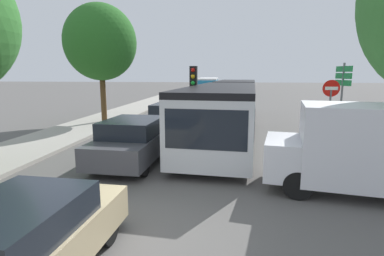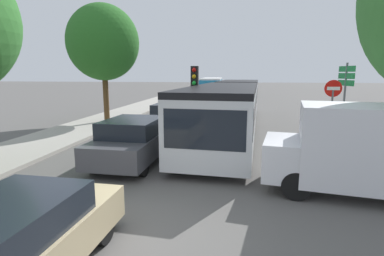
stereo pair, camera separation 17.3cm
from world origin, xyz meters
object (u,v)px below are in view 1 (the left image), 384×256
object	(u,v)px
queued_car_silver	(171,118)
queued_car_navy	(194,100)
articulated_bus	(230,103)
traffic_light	(193,87)
queued_car_green	(187,107)
direction_sign_post	(343,84)
queued_car_tan	(22,244)
city_bus_rear	(208,85)
queued_car_graphite	(134,140)
no_entry_sign	(330,103)
white_van	(377,148)
tree_left_mid	(100,44)

from	to	relation	value
queued_car_silver	queued_car_navy	size ratio (longest dim) A/B	1.04
articulated_bus	traffic_light	xyz separation A→B (m)	(-1.62, -3.28, 1.02)
queued_car_green	direction_sign_post	world-z (taller)	direction_sign_post
articulated_bus	direction_sign_post	size ratio (longest dim) A/B	4.85
queued_car_tan	traffic_light	distance (m)	9.92
city_bus_rear	queued_car_graphite	xyz separation A→B (m)	(-0.17, -32.20, -0.64)
queued_car_graphite	queued_car_navy	xyz separation A→B (m)	(0.06, 16.87, -0.04)
queued_car_graphite	traffic_light	xyz separation A→B (m)	(1.67, 3.38, 1.72)
queued_car_tan	traffic_light	world-z (taller)	traffic_light
queued_car_silver	no_entry_sign	distance (m)	7.68
queued_car_silver	queued_car_navy	distance (m)	11.30
articulated_bus	city_bus_rear	xyz separation A→B (m)	(-3.12, 25.54, -0.06)
queued_car_green	traffic_light	bearing A→B (deg)	-167.12
white_van	no_entry_sign	size ratio (longest dim) A/B	1.86
queued_car_graphite	queued_car_navy	bearing A→B (deg)	2.12
city_bus_rear	queued_car_graphite	size ratio (longest dim) A/B	2.55
tree_left_mid	traffic_light	bearing A→B (deg)	-34.91
queued_car_graphite	no_entry_sign	xyz separation A→B (m)	(7.47, 3.35, 1.10)
queued_car_silver	queued_car_green	xyz separation A→B (m)	(0.03, 5.51, -0.03)
no_entry_sign	queued_car_green	bearing A→B (deg)	-136.90
direction_sign_post	queued_car_silver	bearing A→B (deg)	-7.39
queued_car_silver	white_van	world-z (taller)	white_van
articulated_bus	white_van	bearing A→B (deg)	27.34
direction_sign_post	no_entry_sign	bearing A→B (deg)	52.47
city_bus_rear	queued_car_silver	xyz separation A→B (m)	(0.04, -26.63, -0.65)
queued_car_tan	no_entry_sign	distance (m)	12.01
queued_car_navy	no_entry_sign	world-z (taller)	no_entry_sign
queued_car_tan	white_van	distance (m)	7.87
city_bus_rear	queued_car_silver	size ratio (longest dim) A/B	2.56
queued_car_graphite	direction_sign_post	bearing A→B (deg)	-53.38
articulated_bus	city_bus_rear	bearing A→B (deg)	-168.76
articulated_bus	queued_car_tan	world-z (taller)	articulated_bus
white_van	direction_sign_post	world-z (taller)	direction_sign_post
queued_car_green	traffic_light	size ratio (longest dim) A/B	1.27
queued_car_tan	queued_car_silver	distance (m)	11.86
queued_car_tan	articulated_bus	bearing A→B (deg)	-10.30
queued_car_navy	tree_left_mid	world-z (taller)	tree_left_mid
queued_car_silver	white_van	bearing A→B (deg)	-135.90
white_van	traffic_light	xyz separation A→B (m)	(-5.31, 5.40, 1.26)
no_entry_sign	direction_sign_post	distance (m)	3.10
city_bus_rear	queued_car_navy	bearing A→B (deg)	178.32
queued_car_green	queued_car_navy	size ratio (longest dim) A/B	1.01
articulated_bus	queued_car_silver	distance (m)	3.35
no_entry_sign	tree_left_mid	size ratio (longest dim) A/B	0.39
queued_car_graphite	direction_sign_post	size ratio (longest dim) A/B	1.25
queued_car_tan	queued_car_navy	size ratio (longest dim) A/B	0.91
queued_car_green	tree_left_mid	distance (m)	7.08
direction_sign_post	traffic_light	bearing A→B (deg)	9.82
city_bus_rear	queued_car_tan	distance (m)	38.49
queued_car_graphite	direction_sign_post	world-z (taller)	direction_sign_post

